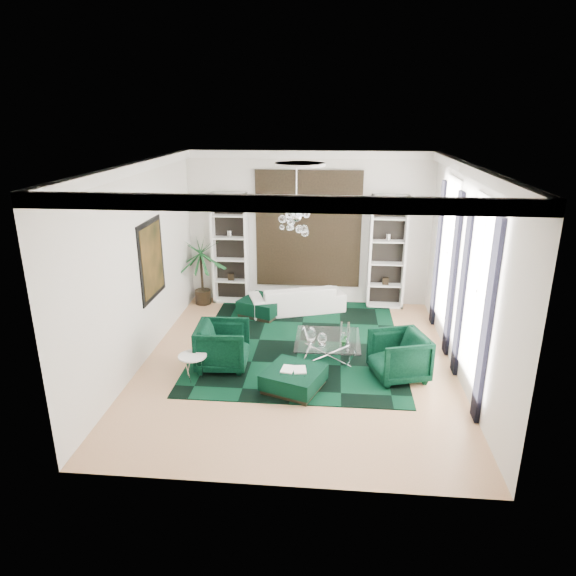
# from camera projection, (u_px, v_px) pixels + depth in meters

# --- Properties ---
(floor) EXTENTS (6.00, 7.00, 0.02)m
(floor) POSITION_uv_depth(u_px,v_px,m) (297.00, 363.00, 10.03)
(floor) COLOR tan
(floor) RESTS_ON ground
(ceiling) EXTENTS (6.00, 7.00, 0.02)m
(ceiling) POSITION_uv_depth(u_px,v_px,m) (299.00, 164.00, 8.79)
(ceiling) COLOR white
(ceiling) RESTS_ON ground
(wall_back) EXTENTS (6.00, 0.02, 3.80)m
(wall_back) POSITION_uv_depth(u_px,v_px,m) (308.00, 229.00, 12.72)
(wall_back) COLOR silver
(wall_back) RESTS_ON ground
(wall_front) EXTENTS (6.00, 0.02, 3.80)m
(wall_front) POSITION_uv_depth(u_px,v_px,m) (277.00, 356.00, 6.10)
(wall_front) COLOR silver
(wall_front) RESTS_ON ground
(wall_left) EXTENTS (0.02, 7.00, 3.80)m
(wall_left) POSITION_uv_depth(u_px,v_px,m) (139.00, 266.00, 9.67)
(wall_left) COLOR silver
(wall_left) RESTS_ON ground
(wall_right) EXTENTS (0.02, 7.00, 3.80)m
(wall_right) POSITION_uv_depth(u_px,v_px,m) (466.00, 275.00, 9.15)
(wall_right) COLOR silver
(wall_right) RESTS_ON ground
(crown_molding) EXTENTS (6.00, 7.00, 0.18)m
(crown_molding) POSITION_uv_depth(u_px,v_px,m) (299.00, 170.00, 8.82)
(crown_molding) COLOR white
(crown_molding) RESTS_ON ceiling
(ceiling_medallion) EXTENTS (0.90, 0.90, 0.05)m
(ceiling_medallion) POSITION_uv_depth(u_px,v_px,m) (300.00, 164.00, 9.08)
(ceiling_medallion) COLOR white
(ceiling_medallion) RESTS_ON ceiling
(tapestry) EXTENTS (2.50, 0.06, 2.80)m
(tapestry) POSITION_uv_depth(u_px,v_px,m) (308.00, 229.00, 12.67)
(tapestry) COLOR black
(tapestry) RESTS_ON wall_back
(shelving_left) EXTENTS (0.90, 0.38, 2.80)m
(shelving_left) POSITION_uv_depth(u_px,v_px,m) (230.00, 249.00, 12.86)
(shelving_left) COLOR white
(shelving_left) RESTS_ON floor
(shelving_right) EXTENTS (0.90, 0.38, 2.80)m
(shelving_right) POSITION_uv_depth(u_px,v_px,m) (387.00, 252.00, 12.52)
(shelving_right) COLOR white
(shelving_right) RESTS_ON floor
(painting) EXTENTS (0.04, 1.30, 1.60)m
(painting) POSITION_uv_depth(u_px,v_px,m) (152.00, 260.00, 10.25)
(painting) COLOR black
(painting) RESTS_ON wall_left
(window_near) EXTENTS (0.03, 1.10, 2.90)m
(window_near) POSITION_uv_depth(u_px,v_px,m) (478.00, 291.00, 8.30)
(window_near) COLOR white
(window_near) RESTS_ON wall_right
(curtain_near_a) EXTENTS (0.07, 0.30, 3.25)m
(curtain_near_a) POSITION_uv_depth(u_px,v_px,m) (487.00, 324.00, 7.65)
(curtain_near_a) COLOR black
(curtain_near_a) RESTS_ON floor
(curtain_near_b) EXTENTS (0.07, 0.30, 3.25)m
(curtain_near_b) POSITION_uv_depth(u_px,v_px,m) (463.00, 290.00, 9.12)
(curtain_near_b) COLOR black
(curtain_near_b) RESTS_ON floor
(window_far) EXTENTS (0.03, 1.10, 2.90)m
(window_far) POSITION_uv_depth(u_px,v_px,m) (448.00, 253.00, 10.56)
(window_far) COLOR white
(window_far) RESTS_ON wall_right
(curtain_far_a) EXTENTS (0.07, 0.30, 3.25)m
(curtain_far_a) POSITION_uv_depth(u_px,v_px,m) (453.00, 276.00, 9.91)
(curtain_far_a) COLOR black
(curtain_far_a) RESTS_ON floor
(curtain_far_b) EXTENTS (0.07, 0.30, 3.25)m
(curtain_far_b) POSITION_uv_depth(u_px,v_px,m) (438.00, 255.00, 11.38)
(curtain_far_b) COLOR black
(curtain_far_b) RESTS_ON floor
(rug) EXTENTS (4.20, 5.00, 0.02)m
(rug) POSITION_uv_depth(u_px,v_px,m) (300.00, 341.00, 10.94)
(rug) COLOR black
(rug) RESTS_ON floor
(sofa) EXTENTS (2.44, 1.59, 0.66)m
(sofa) POSITION_uv_depth(u_px,v_px,m) (297.00, 298.00, 12.55)
(sofa) COLOR white
(sofa) RESTS_ON floor
(armchair_left) EXTENTS (1.02, 0.99, 0.88)m
(armchair_left) POSITION_uv_depth(u_px,v_px,m) (223.00, 346.00, 9.74)
(armchair_left) COLOR black
(armchair_left) RESTS_ON floor
(armchair_right) EXTENTS (1.17, 1.16, 0.86)m
(armchair_right) POSITION_uv_depth(u_px,v_px,m) (399.00, 356.00, 9.35)
(armchair_right) COLOR black
(armchair_right) RESTS_ON floor
(coffee_table) EXTENTS (1.26, 1.26, 0.43)m
(coffee_table) POSITION_uv_depth(u_px,v_px,m) (327.00, 349.00, 10.12)
(coffee_table) COLOR white
(coffee_table) RESTS_ON floor
(ottoman_side) EXTENTS (1.23, 1.23, 0.42)m
(ottoman_side) POSITION_uv_depth(u_px,v_px,m) (263.00, 307.00, 12.35)
(ottoman_side) COLOR black
(ottoman_side) RESTS_ON floor
(ottoman_front) EXTENTS (1.21, 1.21, 0.38)m
(ottoman_front) POSITION_uv_depth(u_px,v_px,m) (294.00, 379.00, 9.03)
(ottoman_front) COLOR black
(ottoman_front) RESTS_ON floor
(book) EXTENTS (0.45, 0.30, 0.03)m
(book) POSITION_uv_depth(u_px,v_px,m) (294.00, 369.00, 8.96)
(book) COLOR white
(book) RESTS_ON ottoman_front
(side_table) EXTENTS (0.60, 0.60, 0.49)m
(side_table) POSITION_uv_depth(u_px,v_px,m) (193.00, 368.00, 9.30)
(side_table) COLOR white
(side_table) RESTS_ON floor
(palm) EXTENTS (1.67, 1.67, 2.16)m
(palm) POSITION_uv_depth(u_px,v_px,m) (201.00, 263.00, 12.81)
(palm) COLOR #154B20
(palm) RESTS_ON floor
(chandelier) EXTENTS (1.01, 1.01, 0.74)m
(chandelier) POSITION_uv_depth(u_px,v_px,m) (296.00, 216.00, 9.34)
(chandelier) COLOR white
(chandelier) RESTS_ON ceiling
(table_plant) EXTENTS (0.14, 0.12, 0.22)m
(table_plant) POSITION_uv_depth(u_px,v_px,m) (344.00, 340.00, 9.74)
(table_plant) COLOR #154B20
(table_plant) RESTS_ON coffee_table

